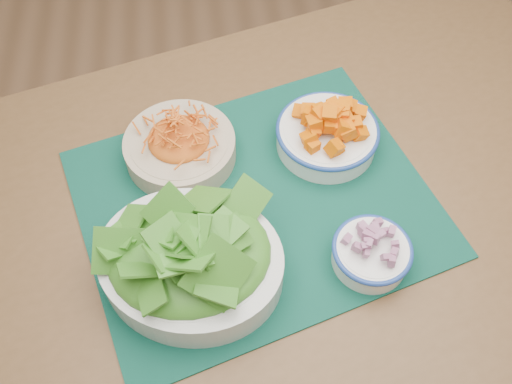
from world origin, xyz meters
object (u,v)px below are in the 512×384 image
(placemat, at_px, (256,202))
(carrot_bowl, at_px, (179,143))
(lettuce_bowl, at_px, (190,256))
(table, at_px, (305,214))
(squash_bowl, at_px, (328,129))
(onion_bowl, at_px, (372,251))

(placemat, bearing_deg, carrot_bowl, 120.91)
(placemat, distance_m, lettuce_bowl, 0.18)
(table, distance_m, placemat, 0.13)
(carrot_bowl, relative_size, squash_bowl, 1.20)
(carrot_bowl, height_order, squash_bowl, squash_bowl)
(carrot_bowl, distance_m, lettuce_bowl, 0.24)
(table, distance_m, carrot_bowl, 0.28)
(squash_bowl, height_order, lettuce_bowl, lettuce_bowl)
(carrot_bowl, distance_m, squash_bowl, 0.27)
(lettuce_bowl, bearing_deg, table, 54.54)
(placemat, height_order, carrot_bowl, carrot_bowl)
(table, xyz_separation_m, onion_bowl, (0.07, -0.16, 0.12))
(placemat, distance_m, onion_bowl, 0.22)
(lettuce_bowl, bearing_deg, squash_bowl, 62.38)
(placemat, relative_size, carrot_bowl, 2.50)
(placemat, relative_size, squash_bowl, 2.99)
(carrot_bowl, bearing_deg, table, -22.92)
(squash_bowl, bearing_deg, carrot_bowl, 179.30)
(table, bearing_deg, squash_bowl, 46.69)
(placemat, xyz_separation_m, squash_bowl, (0.14, 0.11, 0.05))
(onion_bowl, bearing_deg, squash_bowl, 95.93)
(table, height_order, onion_bowl, onion_bowl)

